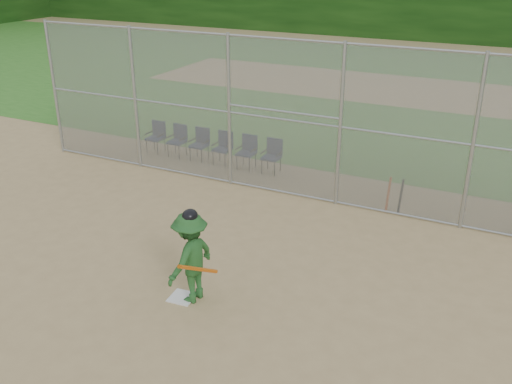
% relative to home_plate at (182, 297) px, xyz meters
% --- Properties ---
extents(ground, '(100.00, 100.00, 0.00)m').
position_rel_home_plate_xyz_m(ground, '(0.18, 0.22, -0.01)').
color(ground, tan).
rests_on(ground, ground).
extents(grass_strip, '(100.00, 100.00, 0.00)m').
position_rel_home_plate_xyz_m(grass_strip, '(0.18, 18.22, -0.00)').
color(grass_strip, '#2D671E').
rests_on(grass_strip, ground).
extents(dirt_patch_far, '(24.00, 24.00, 0.00)m').
position_rel_home_plate_xyz_m(dirt_patch_far, '(0.18, 18.22, -0.00)').
color(dirt_patch_far, tan).
rests_on(dirt_patch_far, ground).
extents(backstop_fence, '(16.09, 0.09, 4.00)m').
position_rel_home_plate_xyz_m(backstop_fence, '(0.18, 5.22, 2.06)').
color(backstop_fence, gray).
rests_on(backstop_fence, ground).
extents(home_plate, '(0.49, 0.49, 0.02)m').
position_rel_home_plate_xyz_m(home_plate, '(0.00, 0.00, 0.00)').
color(home_plate, silver).
rests_on(home_plate, ground).
extents(batter_at_plate, '(0.98, 1.37, 1.82)m').
position_rel_home_plate_xyz_m(batter_at_plate, '(0.19, 0.07, 0.87)').
color(batter_at_plate, '#205221').
rests_on(batter_at_plate, ground).
extents(spare_bats, '(0.36, 0.32, 0.83)m').
position_rel_home_plate_xyz_m(spare_bats, '(2.58, 5.43, 0.41)').
color(spare_bats, '#D84C14').
rests_on(spare_bats, ground).
extents(chair_0, '(0.54, 0.52, 0.96)m').
position_rel_home_plate_xyz_m(chair_0, '(-5.14, 6.44, 0.47)').
color(chair_0, '#101D3D').
rests_on(chair_0, ground).
extents(chair_1, '(0.54, 0.52, 0.96)m').
position_rel_home_plate_xyz_m(chair_1, '(-4.34, 6.44, 0.47)').
color(chair_1, '#101D3D').
rests_on(chair_1, ground).
extents(chair_2, '(0.54, 0.52, 0.96)m').
position_rel_home_plate_xyz_m(chair_2, '(-3.55, 6.44, 0.47)').
color(chair_2, '#101D3D').
rests_on(chair_2, ground).
extents(chair_3, '(0.54, 0.52, 0.96)m').
position_rel_home_plate_xyz_m(chair_3, '(-2.76, 6.44, 0.47)').
color(chair_3, '#101D3D').
rests_on(chair_3, ground).
extents(chair_4, '(0.54, 0.52, 0.96)m').
position_rel_home_plate_xyz_m(chair_4, '(-1.96, 6.44, 0.47)').
color(chair_4, '#101D3D').
rests_on(chair_4, ground).
extents(chair_5, '(0.54, 0.52, 0.96)m').
position_rel_home_plate_xyz_m(chair_5, '(-1.17, 6.44, 0.47)').
color(chair_5, '#101D3D').
rests_on(chair_5, ground).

